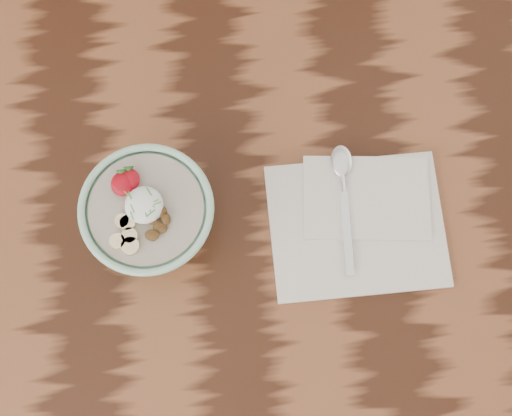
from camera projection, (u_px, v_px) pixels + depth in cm
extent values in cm
cube|color=black|center=(229.00, 247.00, 100.83)|extent=(160.00, 90.00, 4.00)
cylinder|color=#9DD3B3|center=(155.00, 224.00, 99.03)|extent=(7.66, 7.66, 1.09)
torus|color=#9DD3B3|center=(146.00, 209.00, 90.36)|extent=(17.42, 17.42, 1.00)
cylinder|color=#B7AB98|center=(146.00, 210.00, 90.89)|extent=(14.78, 14.78, 0.91)
ellipsoid|color=white|center=(144.00, 205.00, 89.59)|extent=(4.91, 4.91, 2.70)
ellipsoid|color=#980712|center=(122.00, 184.00, 90.39)|extent=(2.98, 3.28, 1.64)
cone|color=#286623|center=(121.00, 173.00, 90.42)|extent=(1.40, 1.03, 1.52)
ellipsoid|color=#980712|center=(130.00, 180.00, 90.63)|extent=(2.63, 2.89, 1.44)
cone|color=#286623|center=(129.00, 170.00, 90.62)|extent=(1.40, 1.03, 1.52)
cylinder|color=beige|center=(117.00, 241.00, 89.03)|extent=(2.01, 2.01, 0.70)
cylinder|color=beige|center=(129.00, 236.00, 89.20)|extent=(2.02, 2.02, 0.70)
cylinder|color=beige|center=(128.00, 223.00, 89.60)|extent=(1.96, 1.96, 0.70)
cylinder|color=beige|center=(122.00, 221.00, 89.66)|extent=(1.83, 1.83, 0.70)
cylinder|color=beige|center=(130.00, 246.00, 88.88)|extent=(2.29, 2.29, 0.70)
ellipsoid|color=brown|center=(160.00, 212.00, 89.79)|extent=(2.19, 2.11, 1.26)
ellipsoid|color=brown|center=(152.00, 236.00, 89.14)|extent=(1.77, 1.80, 0.75)
ellipsoid|color=brown|center=(152.00, 235.00, 88.99)|extent=(2.09, 1.87, 0.97)
ellipsoid|color=brown|center=(162.00, 228.00, 89.34)|extent=(1.79, 1.74, 0.74)
ellipsoid|color=brown|center=(158.00, 226.00, 89.39)|extent=(1.98, 1.98, 0.71)
ellipsoid|color=brown|center=(153.00, 220.00, 89.58)|extent=(1.69, 1.62, 0.88)
ellipsoid|color=brown|center=(166.00, 219.00, 89.55)|extent=(1.16, 1.62, 1.03)
cylinder|color=#45943E|center=(145.00, 212.00, 88.30)|extent=(0.57, 1.56, 0.23)
cylinder|color=#45943E|center=(133.00, 208.00, 88.40)|extent=(0.53, 1.15, 0.22)
cylinder|color=#45943E|center=(153.00, 202.00, 88.61)|extent=(1.46, 0.63, 0.23)
cylinder|color=#45943E|center=(128.00, 195.00, 88.83)|extent=(1.02, 1.09, 0.23)
cylinder|color=#45943E|center=(151.00, 205.00, 88.50)|extent=(0.94, 0.71, 0.22)
cylinder|color=#45943E|center=(132.00, 216.00, 88.17)|extent=(0.48, 1.18, 0.22)
cylinder|color=#45943E|center=(149.00, 191.00, 88.93)|extent=(0.77, 1.28, 0.23)
cylinder|color=#45943E|center=(130.00, 195.00, 88.80)|extent=(0.41, 1.06, 0.22)
cylinder|color=#45943E|center=(151.00, 213.00, 88.26)|extent=(1.25, 0.90, 0.23)
cylinder|color=#45943E|center=(156.00, 204.00, 88.55)|extent=(1.44, 0.47, 0.23)
cylinder|color=#45943E|center=(149.00, 207.00, 88.45)|extent=(0.41, 1.60, 0.24)
cube|color=silver|center=(357.00, 226.00, 99.05)|extent=(24.32, 19.77, 0.92)
cube|color=silver|center=(367.00, 198.00, 99.27)|extent=(18.87, 14.03, 0.55)
cube|color=silver|center=(347.00, 233.00, 97.59)|extent=(1.87, 11.76, 0.36)
cylinder|color=silver|center=(343.00, 181.00, 99.19)|extent=(0.91, 3.10, 0.71)
ellipsoid|color=silver|center=(341.00, 161.00, 99.77)|extent=(3.41, 4.87, 0.97)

